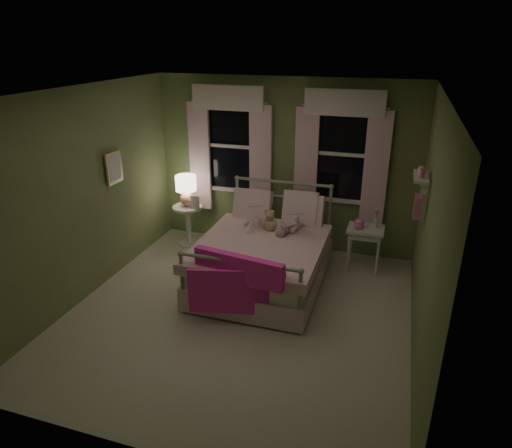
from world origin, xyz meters
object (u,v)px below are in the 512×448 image
(child_left, at_px, (254,205))
(nightstand_right, at_px, (365,234))
(table_lamp, at_px, (186,188))
(child_right, at_px, (293,209))
(nightstand_left, at_px, (188,220))
(teddy_bear, at_px, (270,222))
(bed, at_px, (264,258))

(child_left, relative_size, nightstand_right, 1.19)
(child_left, xyz_separation_m, table_lamp, (-1.22, 0.40, 0.00))
(child_right, height_order, nightstand_left, child_right)
(child_left, bearing_deg, teddy_bear, 145.10)
(teddy_bear, distance_m, table_lamp, 1.61)
(teddy_bear, distance_m, nightstand_left, 1.64)
(table_lamp, bearing_deg, nightstand_left, 116.57)
(bed, height_order, table_lamp, bed)
(bed, relative_size, nightstand_right, 3.18)
(child_left, bearing_deg, table_lamp, -23.46)
(bed, bearing_deg, child_right, 57.61)
(table_lamp, bearing_deg, nightstand_right, -0.72)
(table_lamp, height_order, nightstand_right, table_lamp)
(child_right, relative_size, nightstand_right, 1.21)
(nightstand_left, height_order, table_lamp, table_lamp)
(child_right, distance_m, teddy_bear, 0.36)
(child_right, relative_size, table_lamp, 1.60)
(child_right, bearing_deg, nightstand_left, 6.00)
(child_left, height_order, teddy_bear, child_left)
(child_left, relative_size, child_right, 0.99)
(child_right, xyz_separation_m, teddy_bear, (-0.28, -0.16, -0.16))
(bed, xyz_separation_m, nightstand_left, (-1.51, 0.83, 0.04))
(child_left, bearing_deg, bed, 118.02)
(bed, distance_m, nightstand_right, 1.48)
(child_right, relative_size, nightstand_left, 1.19)
(bed, bearing_deg, table_lamp, 151.13)
(teddy_bear, bearing_deg, bed, -88.85)
(nightstand_right, bearing_deg, nightstand_left, 179.28)
(child_right, bearing_deg, table_lamp, 6.00)
(child_right, height_order, teddy_bear, child_right)
(table_lamp, distance_m, nightstand_right, 2.78)
(bed, relative_size, teddy_bear, 6.54)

